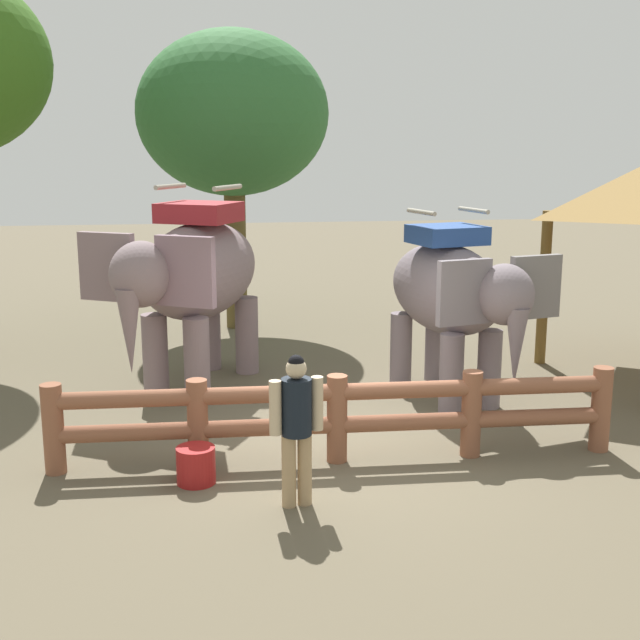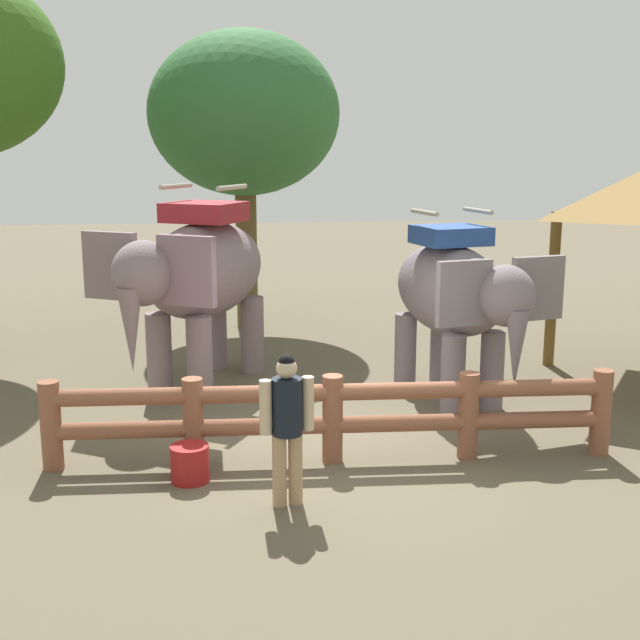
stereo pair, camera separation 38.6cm
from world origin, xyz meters
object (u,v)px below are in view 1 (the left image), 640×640
log_fence (337,412)px  tree_back_center (233,115)px  elephant_center (453,295)px  tourist_woman_in_black (296,420)px  elephant_near_left (194,277)px  feed_bucket (196,465)px

log_fence → tree_back_center: size_ratio=1.15×
elephant_center → tree_back_center: (-2.91, 5.32, 2.67)m
tourist_woman_in_black → tree_back_center: tree_back_center is taller
tourist_woman_in_black → tree_back_center: size_ratio=0.28×
elephant_near_left → tree_back_center: (0.78, 4.27, 2.49)m
elephant_center → tree_back_center: bearing=118.7°
elephant_center → tourist_woman_in_black: (-2.63, -3.34, -0.62)m
elephant_center → feed_bucket: (-3.67, -2.61, -1.35)m
feed_bucket → elephant_near_left: bearing=90.3°
elephant_near_left → tree_back_center: tree_back_center is taller
elephant_near_left → tourist_woman_in_black: 4.58m
elephant_center → feed_bucket: size_ratio=7.66×
elephant_center → tourist_woman_in_black: 4.29m
tree_back_center → elephant_center: bearing=-61.3°
tourist_woman_in_black → feed_bucket: (-1.04, 0.72, -0.73)m
tourist_woman_in_black → elephant_near_left: bearing=103.6°
log_fence → elephant_near_left: bearing=117.2°
elephant_near_left → elephant_center: 3.84m
log_fence → elephant_near_left: elephant_near_left is taller
elephant_near_left → elephant_center: bearing=-15.9°
tree_back_center → feed_bucket: bearing=-95.5°
tourist_woman_in_black → tree_back_center: (-0.28, 8.66, 3.29)m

